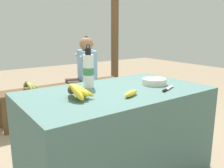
# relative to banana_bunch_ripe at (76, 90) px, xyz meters

# --- Properties ---
(market_counter) EXTENTS (1.43, 0.82, 0.71)m
(market_counter) POSITION_rel_banana_bunch_ripe_xyz_m (0.35, 0.03, -0.42)
(market_counter) COLOR #4C706B
(market_counter) RESTS_ON ground_plane
(banana_bunch_ripe) EXTENTS (0.17, 0.28, 0.12)m
(banana_bunch_ripe) POSITION_rel_banana_bunch_ripe_xyz_m (0.00, 0.00, 0.00)
(banana_bunch_ripe) COLOR #4C381E
(banana_bunch_ripe) RESTS_ON market_counter
(serving_bowl) EXTENTS (0.21, 0.21, 0.05)m
(serving_bowl) POSITION_rel_banana_bunch_ripe_xyz_m (0.73, -0.00, -0.03)
(serving_bowl) COLOR silver
(serving_bowl) RESTS_ON market_counter
(water_bottle) EXTENTS (0.08, 0.08, 0.34)m
(water_bottle) POSITION_rel_banana_bunch_ripe_xyz_m (0.23, 0.23, 0.08)
(water_bottle) COLOR white
(water_bottle) RESTS_ON market_counter
(loose_banana_front) EXTENTS (0.16, 0.10, 0.04)m
(loose_banana_front) POSITION_rel_banana_bunch_ripe_xyz_m (0.33, -0.17, -0.04)
(loose_banana_front) COLOR yellow
(loose_banana_front) RESTS_ON market_counter
(knife) EXTENTS (0.20, 0.10, 0.02)m
(knife) POSITION_rel_banana_bunch_ripe_xyz_m (0.66, -0.20, -0.05)
(knife) COLOR #BCBCC1
(knife) RESTS_ON market_counter
(wooden_bench) EXTENTS (1.77, 0.32, 0.45)m
(wooden_bench) POSITION_rel_banana_bunch_ripe_xyz_m (0.58, 1.47, -0.39)
(wooden_bench) COLOR brown
(wooden_bench) RESTS_ON ground_plane
(seated_vendor) EXTENTS (0.46, 0.43, 1.08)m
(seated_vendor) POSITION_rel_banana_bunch_ripe_xyz_m (0.85, 1.45, -0.14)
(seated_vendor) COLOR #473828
(seated_vendor) RESTS_ON ground_plane
(banana_bunch_green) EXTENTS (0.16, 0.25, 0.13)m
(banana_bunch_green) POSITION_rel_banana_bunch_ripe_xyz_m (0.11, 1.47, -0.26)
(banana_bunch_green) COLOR #4C381E
(banana_bunch_green) RESTS_ON wooden_bench
(support_post_far) EXTENTS (0.12, 0.12, 2.72)m
(support_post_far) POSITION_rel_banana_bunch_ripe_xyz_m (1.60, 1.75, 0.59)
(support_post_far) COLOR brown
(support_post_far) RESTS_ON ground_plane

